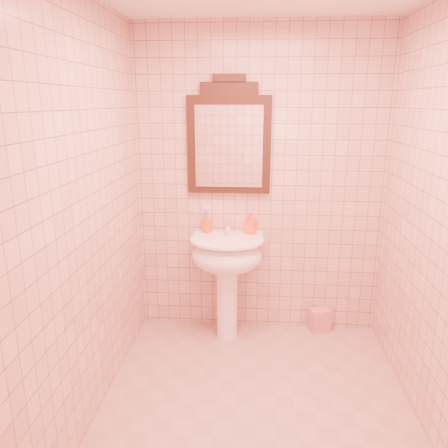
# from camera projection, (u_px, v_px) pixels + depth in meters

# --- Properties ---
(floor) EXTENTS (2.20, 2.20, 0.00)m
(floor) POSITION_uv_depth(u_px,v_px,m) (256.00, 407.00, 2.81)
(floor) COLOR tan
(floor) RESTS_ON ground
(back_wall) EXTENTS (2.00, 0.02, 2.50)m
(back_wall) POSITION_uv_depth(u_px,v_px,m) (259.00, 185.00, 3.53)
(back_wall) COLOR #D3A793
(back_wall) RESTS_ON floor
(pedestal_sink) EXTENTS (0.58, 0.58, 0.86)m
(pedestal_sink) POSITION_uv_depth(u_px,v_px,m) (227.00, 263.00, 3.49)
(pedestal_sink) COLOR white
(pedestal_sink) RESTS_ON floor
(faucet) EXTENTS (0.04, 0.16, 0.11)m
(faucet) POSITION_uv_depth(u_px,v_px,m) (228.00, 227.00, 3.55)
(faucet) COLOR white
(faucet) RESTS_ON pedestal_sink
(mirror) EXTENTS (0.66, 0.06, 0.92)m
(mirror) POSITION_uv_depth(u_px,v_px,m) (229.00, 140.00, 3.43)
(mirror) COLOR black
(mirror) RESTS_ON back_wall
(toothbrush_cup) EXTENTS (0.09, 0.09, 0.20)m
(toothbrush_cup) POSITION_uv_depth(u_px,v_px,m) (207.00, 226.00, 3.59)
(toothbrush_cup) COLOR #EA4013
(toothbrush_cup) RESTS_ON pedestal_sink
(soap_dispenser) EXTENTS (0.10, 0.11, 0.18)m
(soap_dispenser) POSITION_uv_depth(u_px,v_px,m) (251.00, 223.00, 3.54)
(soap_dispenser) COLOR #F34414
(soap_dispenser) RESTS_ON pedestal_sink
(towel) EXTENTS (0.19, 0.15, 0.20)m
(towel) POSITION_uv_depth(u_px,v_px,m) (320.00, 320.00, 3.73)
(towel) COLOR #C67475
(towel) RESTS_ON floor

